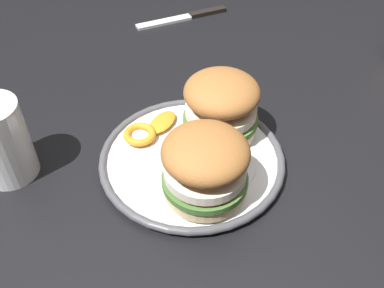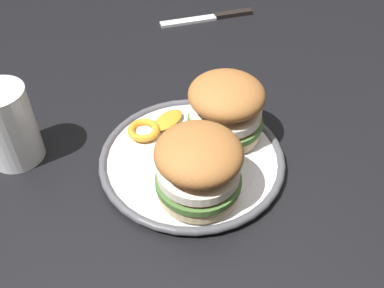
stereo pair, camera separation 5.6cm
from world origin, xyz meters
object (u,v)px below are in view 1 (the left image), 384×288
at_px(dinner_plate, 192,159).
at_px(table_knife, 189,17).
at_px(drinking_glass, 2,146).
at_px(dining_table, 204,164).
at_px(sandwich_half_right, 205,165).
at_px(sandwich_half_left, 221,105).

xyz_separation_m(dinner_plate, table_knife, (-0.46, 0.07, -0.01)).
distance_m(drinking_glass, table_knife, 0.55).
xyz_separation_m(dining_table, sandwich_half_right, (0.15, -0.03, 0.16)).
bearing_deg(dining_table, dinner_plate, -24.84).
xyz_separation_m(dining_table, dinner_plate, (0.08, -0.04, 0.10)).
height_order(dinner_plate, sandwich_half_left, sandwich_half_left).
xyz_separation_m(drinking_glass, table_knife, (-0.44, 0.34, -0.05)).
bearing_deg(dinner_plate, sandwich_half_right, 4.26).
height_order(dinner_plate, drinking_glass, drinking_glass).
relative_size(dining_table, table_knife, 5.29).
height_order(dinner_plate, sandwich_half_right, sandwich_half_right).
distance_m(dinner_plate, sandwich_half_left, 0.09).
distance_m(sandwich_half_left, sandwich_half_right, 0.13).
xyz_separation_m(sandwich_half_left, drinking_glass, (0.02, -0.32, -0.02)).
xyz_separation_m(sandwich_half_right, table_knife, (-0.53, 0.06, -0.07)).
height_order(dinner_plate, table_knife, dinner_plate).
bearing_deg(dining_table, sandwich_half_left, 29.87).
bearing_deg(dining_table, sandwich_half_right, -11.62).
xyz_separation_m(sandwich_half_left, table_knife, (-0.41, 0.02, -0.07)).
bearing_deg(sandwich_half_right, dining_table, 168.38).
bearing_deg(sandwich_half_left, dinner_plate, -47.77).
height_order(dining_table, dinner_plate, dinner_plate).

